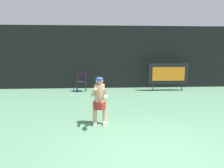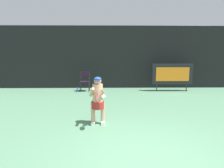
# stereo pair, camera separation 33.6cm
# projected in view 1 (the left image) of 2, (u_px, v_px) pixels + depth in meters

# --- Properties ---
(ground) EXTENTS (18.00, 22.00, 0.03)m
(ground) POSITION_uv_depth(u_px,v_px,m) (157.00, 164.00, 4.24)
(ground) COLOR #548362
(backdrop_screen) EXTENTS (18.00, 0.12, 3.66)m
(backdrop_screen) POSITION_uv_depth(u_px,v_px,m) (118.00, 57.00, 12.51)
(backdrop_screen) COLOR black
(backdrop_screen) RESTS_ON ground
(scoreboard) EXTENTS (2.20, 0.21, 1.50)m
(scoreboard) POSITION_uv_depth(u_px,v_px,m) (168.00, 74.00, 11.70)
(scoreboard) COLOR black
(scoreboard) RESTS_ON ground
(umpire_chair) EXTENTS (0.52, 0.44, 1.08)m
(umpire_chair) POSITION_uv_depth(u_px,v_px,m) (81.00, 80.00, 11.57)
(umpire_chair) COLOR black
(umpire_chair) RESTS_ON ground
(water_bottle) EXTENTS (0.07, 0.07, 0.27)m
(water_bottle) POSITION_uv_depth(u_px,v_px,m) (74.00, 90.00, 11.39)
(water_bottle) COLOR blue
(water_bottle) RESTS_ON ground
(tennis_player) EXTENTS (0.53, 0.60, 1.46)m
(tennis_player) POSITION_uv_depth(u_px,v_px,m) (100.00, 99.00, 6.38)
(tennis_player) COLOR white
(tennis_player) RESTS_ON ground
(tennis_racket) EXTENTS (0.03, 0.60, 0.31)m
(tennis_racket) POSITION_uv_depth(u_px,v_px,m) (99.00, 97.00, 5.86)
(tennis_racket) COLOR black
(tennis_ball_loose) EXTENTS (0.07, 0.07, 0.07)m
(tennis_ball_loose) POSITION_uv_depth(u_px,v_px,m) (140.00, 95.00, 10.53)
(tennis_ball_loose) COLOR #CCDB3D
(tennis_ball_loose) RESTS_ON ground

